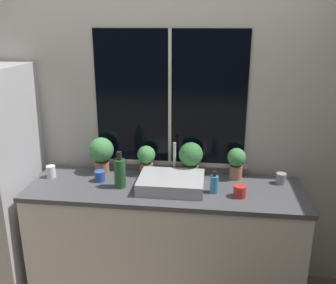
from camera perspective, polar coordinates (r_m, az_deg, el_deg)
The scene contains 13 objects.
wall_back at distance 2.96m, azimuth 0.38°, elevation 3.67°, with size 8.00×0.09×2.70m.
counter at distance 2.99m, azimuth -0.50°, elevation -14.90°, with size 2.03×0.61×0.92m.
sink at distance 2.73m, azimuth 0.51°, elevation -6.15°, with size 0.47×0.42×0.28m.
potted_plant_far_left at distance 3.02m, azimuth -10.13°, elevation -1.52°, with size 0.20×0.20×0.29m.
potted_plant_center_left at distance 2.94m, azimuth -3.32°, elevation -2.53°, with size 0.14×0.14×0.24m.
potted_plant_center_right at distance 2.90m, azimuth 3.50°, elevation -2.32°, with size 0.19×0.19×0.28m.
potted_plant_far_right at distance 2.90m, azimuth 10.37°, elevation -2.91°, with size 0.14×0.14×0.25m.
soap_bottle at distance 2.68m, azimuth 7.06°, elevation -6.33°, with size 0.06×0.06×0.16m.
bottle_tall at distance 2.74m, azimuth -7.35°, elevation -4.64°, with size 0.08×0.08×0.27m.
mug_red at distance 2.65m, azimuth 10.88°, elevation -7.39°, with size 0.09×0.09×0.08m.
mug_grey at distance 2.93m, azimuth 16.83°, elevation -5.34°, with size 0.08×0.08×0.08m.
mug_white at distance 3.05m, azimuth -17.40°, elevation -4.33°, with size 0.07×0.07×0.09m.
mug_blue at distance 2.90m, azimuth -10.34°, elevation -5.14°, with size 0.08×0.08×0.08m.
Camera 1 is at (0.33, -2.19, 2.09)m, focal length 40.00 mm.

